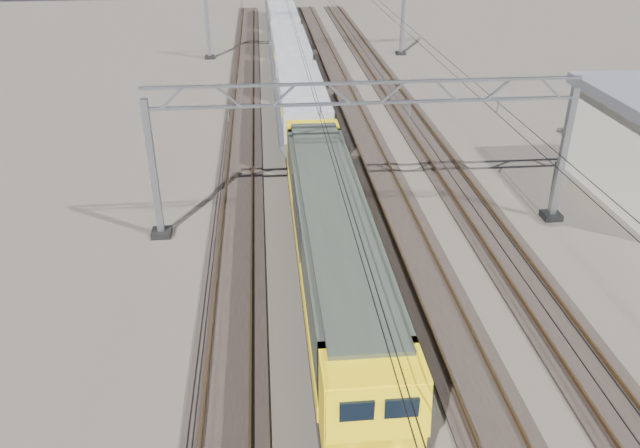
{
  "coord_description": "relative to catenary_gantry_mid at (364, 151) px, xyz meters",
  "views": [
    {
      "loc": [
        -4.46,
        -22.29,
        14.23
      ],
      "look_at": [
        -2.39,
        -0.05,
        2.4
      ],
      "focal_mm": 35.0,
      "sensor_mm": 36.0,
      "label": 1
    }
  ],
  "objects": [
    {
      "name": "ground",
      "position": [
        -0.0,
        -4.0,
        -3.91
      ],
      "size": [
        160.0,
        160.0,
        0.0
      ],
      "primitive_type": "plane",
      "color": "#2A2520",
      "rests_on": "ground"
    },
    {
      "name": "track_outer_west",
      "position": [
        -6.0,
        -4.0,
        -3.83
      ],
      "size": [
        2.6,
        140.0,
        0.3
      ],
      "color": "black",
      "rests_on": "ground"
    },
    {
      "name": "track_loco",
      "position": [
        -2.0,
        -4.0,
        -3.83
      ],
      "size": [
        2.6,
        140.0,
        0.3
      ],
      "color": "black",
      "rests_on": "ground"
    },
    {
      "name": "track_inner_east",
      "position": [
        2.0,
        -4.0,
        -3.83
      ],
      "size": [
        2.6,
        140.0,
        0.3
      ],
      "color": "black",
      "rests_on": "ground"
    },
    {
      "name": "track_outer_east",
      "position": [
        6.0,
        -4.0,
        -3.83
      ],
      "size": [
        2.6,
        140.0,
        0.3
      ],
      "color": "black",
      "rests_on": "ground"
    },
    {
      "name": "catenary_gantry_mid",
      "position": [
        0.0,
        0.0,
        0.0
      ],
      "size": [
        19.9,
        0.9,
        7.11
      ],
      "color": "gray",
      "rests_on": "ground"
    },
    {
      "name": "catenary_gantry_far",
      "position": [
        0.0,
        36.0,
        0.0
      ],
      "size": [
        19.9,
        0.9,
        7.11
      ],
      "color": "gray",
      "rests_on": "ground"
    },
    {
      "name": "overhead_wires",
      "position": [
        -0.0,
        4.0,
        1.84
      ],
      "size": [
        12.03,
        140.0,
        0.53
      ],
      "color": "black",
      "rests_on": "ground"
    },
    {
      "name": "locomotive",
      "position": [
        -2.0,
        -5.14,
        -1.58
      ],
      "size": [
        2.76,
        21.1,
        3.62
      ],
      "color": "black",
      "rests_on": "ground"
    },
    {
      "name": "hopper_wagon_lead",
      "position": [
        -2.0,
        12.56,
        -1.67
      ],
      "size": [
        3.38,
        13.0,
        3.25
      ],
      "color": "black",
      "rests_on": "ground"
    },
    {
      "name": "hopper_wagon_mid",
      "position": [
        -2.0,
        26.76,
        -1.67
      ],
      "size": [
        3.38,
        13.0,
        3.25
      ],
      "color": "black",
      "rests_on": "ground"
    },
    {
      "name": "hopper_wagon_third",
      "position": [
        -2.0,
        40.96,
        -1.67
      ],
      "size": [
        3.38,
        13.0,
        3.25
      ],
      "color": "black",
      "rests_on": "ground"
    },
    {
      "name": "hopper_wagon_fourth",
      "position": [
        -2.0,
        55.16,
        -1.67
      ],
      "size": [
        3.38,
        13.0,
        3.25
      ],
      "color": "black",
      "rests_on": "ground"
    }
  ]
}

